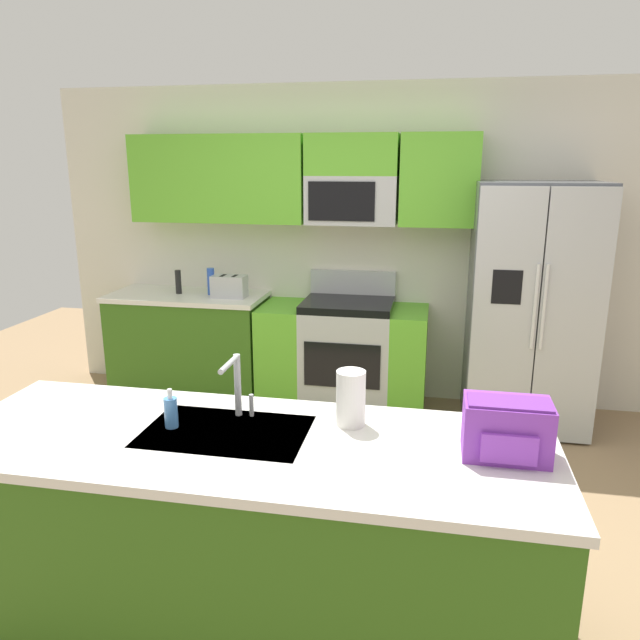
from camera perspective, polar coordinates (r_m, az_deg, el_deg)
ground_plane at (r=3.54m, az=-1.62°, el=-19.21°), size 9.00×9.00×0.00m
kitchen_wall_unit at (r=5.04m, az=1.87°, el=8.97°), size 5.20×0.43×2.60m
back_counter at (r=5.32m, az=-12.27°, el=-2.27°), size 1.32×0.63×0.90m
range_oven at (r=4.97m, az=2.21°, el=-3.28°), size 1.36×0.61×1.10m
refrigerator at (r=4.77m, az=19.39°, el=1.13°), size 0.90×0.76×1.85m
island_counter at (r=2.71m, az=-6.84°, el=-19.64°), size 2.49×0.87×0.90m
toaster at (r=5.01m, az=-8.64°, el=3.19°), size 0.28×0.16×0.18m
pepper_mill at (r=5.22m, az=-13.34°, el=3.55°), size 0.05×0.05×0.20m
bottle_blue at (r=5.13m, az=-10.34°, el=3.64°), size 0.06×0.06×0.22m
sink_faucet at (r=2.62m, az=-7.94°, el=-5.81°), size 0.08×0.21×0.28m
soap_dispenser at (r=2.61m, az=-14.00°, el=-8.49°), size 0.06×0.06×0.17m
paper_towel_roll at (r=2.54m, az=2.95°, el=-7.44°), size 0.12×0.12×0.24m
backpack at (r=2.39m, az=17.36°, el=-9.77°), size 0.32×0.22×0.23m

